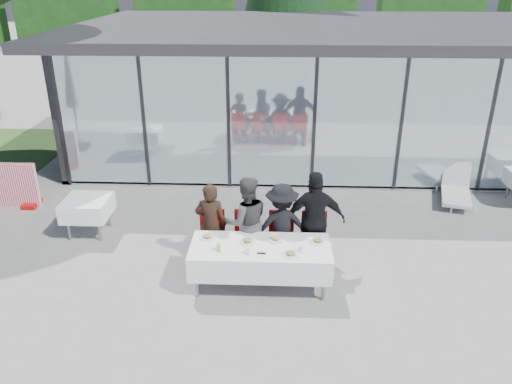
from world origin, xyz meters
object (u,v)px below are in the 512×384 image
(diner_d, at_px, (315,220))
(diner_chair_a, at_px, (212,234))
(diner_chair_c, at_px, (281,235))
(juice_bottle, at_px, (219,248))
(diner_a, at_px, (211,224))
(diner_chair_d, at_px, (314,236))
(dining_table, at_px, (261,257))
(plate_d, at_px, (318,241))
(plate_extra, at_px, (291,254))
(plate_b, at_px, (248,241))
(lounger, at_px, (456,189))
(plate_a, at_px, (208,237))
(plate_c, at_px, (276,239))
(spare_table_left, at_px, (87,208))
(diner_c, at_px, (281,226))
(diner_chair_b, at_px, (247,235))
(folded_eyeglasses, at_px, (262,253))
(diner_b, at_px, (246,222))

(diner_d, bearing_deg, diner_chair_a, -4.44)
(diner_chair_c, bearing_deg, juice_bottle, -136.41)
(diner_a, distance_m, diner_chair_d, 1.80)
(diner_a, relative_size, diner_chair_c, 1.56)
(dining_table, distance_m, diner_chair_c, 0.82)
(diner_chair_a, height_order, juice_bottle, diner_chair_a)
(plate_d, bearing_deg, plate_extra, -136.44)
(plate_b, relative_size, lounger, 0.19)
(diner_d, xyz_separation_m, plate_a, (-1.79, -0.46, -0.10))
(plate_c, height_order, juice_bottle, juice_bottle)
(plate_d, distance_m, plate_extra, 0.62)
(diner_chair_a, height_order, spare_table_left, diner_chair_a)
(dining_table, distance_m, diner_c, 0.80)
(dining_table, bearing_deg, diner_chair_c, 65.77)
(diner_c, relative_size, plate_extra, 5.55)
(diner_chair_a, xyz_separation_m, lounger, (5.19, 2.83, -0.28))
(diner_a, relative_size, diner_chair_a, 1.56)
(plate_a, height_order, plate_c, same)
(plate_b, xyz_separation_m, plate_c, (0.46, 0.09, 0.00))
(diner_chair_b, height_order, plate_c, diner_chair_b)
(dining_table, xyz_separation_m, folded_eyeglasses, (0.02, -0.24, 0.22))
(dining_table, xyz_separation_m, diner_chair_c, (0.34, 0.75, -0.00))
(lounger, bearing_deg, diner_chair_a, -151.39)
(dining_table, relative_size, diner_c, 1.48)
(diner_chair_d, relative_size, plate_b, 3.54)
(diner_chair_a, relative_size, diner_chair_c, 1.00)
(plate_a, distance_m, folded_eyeglasses, 1.02)
(dining_table, xyz_separation_m, diner_b, (-0.27, 0.69, 0.29))
(diner_chair_d, distance_m, lounger, 4.43)
(diner_chair_b, xyz_separation_m, plate_d, (1.19, -0.58, 0.24))
(plate_d, relative_size, spare_table_left, 0.32)
(dining_table, relative_size, plate_a, 8.20)
(diner_b, distance_m, juice_bottle, 0.95)
(plate_extra, bearing_deg, dining_table, 151.13)
(dining_table, relative_size, juice_bottle, 17.01)
(plate_extra, bearing_deg, plate_a, 160.13)
(juice_bottle, bearing_deg, lounger, 37.26)
(dining_table, height_order, diner_c, diner_c)
(dining_table, relative_size, diner_a, 1.48)
(diner_d, height_order, plate_b, diner_d)
(plate_d, height_order, folded_eyeglasses, plate_d)
(diner_b, relative_size, plate_c, 5.98)
(plate_d, bearing_deg, diner_d, 92.27)
(plate_a, xyz_separation_m, plate_b, (0.67, -0.12, 0.00))
(diner_b, height_order, diner_d, diner_d)
(plate_b, bearing_deg, diner_chair_b, 94.83)
(diner_c, bearing_deg, dining_table, 56.05)
(plate_b, bearing_deg, diner_b, 95.36)
(diner_chair_b, distance_m, diner_chair_d, 1.17)
(plate_b, relative_size, spare_table_left, 0.32)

